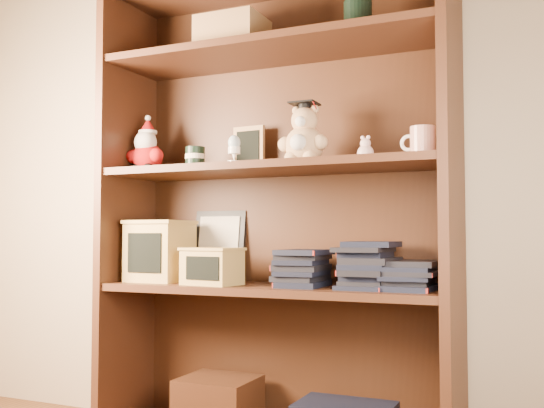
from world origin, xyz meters
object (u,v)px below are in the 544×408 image
at_px(grad_teddy_bear, 304,139).
at_px(teacher_mug, 422,142).
at_px(bookcase, 277,217).
at_px(treats_box, 160,251).

distance_m(grad_teddy_bear, teacher_mug, 0.38).
bearing_deg(bookcase, grad_teddy_bear, -25.46).
height_order(bookcase, teacher_mug, bookcase).
height_order(teacher_mug, treats_box, teacher_mug).
bearing_deg(bookcase, teacher_mug, -5.77).
xyz_separation_m(grad_teddy_bear, teacher_mug, (0.38, 0.01, -0.03)).
bearing_deg(teacher_mug, treats_box, -179.94).
xyz_separation_m(bookcase, teacher_mug, (0.50, -0.05, 0.22)).
bearing_deg(grad_teddy_bear, treats_box, 179.45).
distance_m(teacher_mug, treats_box, 1.00).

